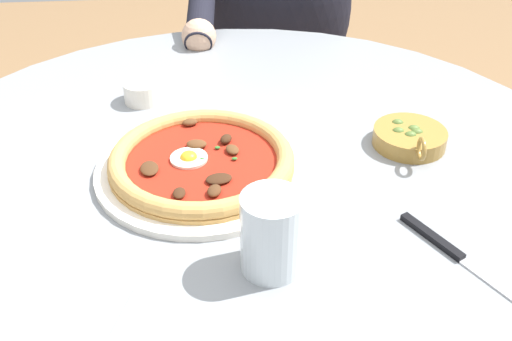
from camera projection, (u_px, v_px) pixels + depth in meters
The scene contains 8 objects.
dining_table at pixel (242, 222), 0.89m from camera, with size 1.06×1.06×0.74m.
pizza_on_plate at pixel (202, 163), 0.81m from camera, with size 0.30×0.30×0.03m.
water_glass at pixel (272, 238), 0.65m from camera, with size 0.07×0.07×0.10m.
steak_knife at pixel (450, 251), 0.69m from camera, with size 0.11×0.20×0.01m.
ramekin_capers at pixel (143, 91), 0.99m from camera, with size 0.06×0.06×0.03m.
olive_pan at pixel (409, 137), 0.87m from camera, with size 0.11×0.13×0.05m.
diner_person at pixel (272, 81), 1.56m from camera, with size 0.42×0.48×1.16m.
cafe_chair_diner at pixel (276, 52), 1.68m from camera, with size 0.51×0.51×0.90m.
Camera 1 is at (-0.04, -0.69, 1.21)m, focal length 41.36 mm.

